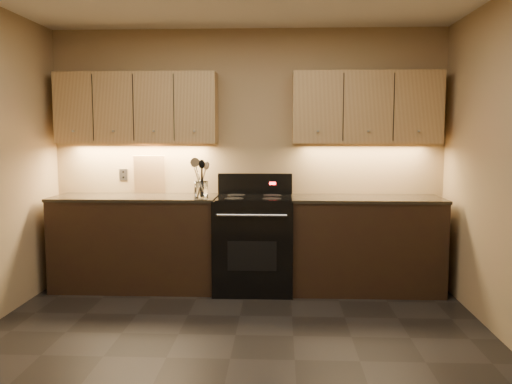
% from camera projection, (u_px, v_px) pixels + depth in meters
% --- Properties ---
extents(floor, '(4.00, 4.00, 0.00)m').
position_uv_depth(floor, '(230.00, 359.00, 3.73)').
color(floor, black).
rests_on(floor, ground).
extents(wall_back, '(4.00, 0.04, 2.60)m').
position_uv_depth(wall_back, '(248.00, 158.00, 5.58)').
color(wall_back, '#99865A').
rests_on(wall_back, ground).
extents(counter_left, '(1.62, 0.62, 0.93)m').
position_uv_depth(counter_left, '(136.00, 242.00, 5.42)').
color(counter_left, black).
rests_on(counter_left, ground).
extents(counter_right, '(1.46, 0.62, 0.93)m').
position_uv_depth(counter_right, '(366.00, 244.00, 5.32)').
color(counter_right, black).
rests_on(counter_right, ground).
extents(stove, '(0.76, 0.68, 1.14)m').
position_uv_depth(stove, '(254.00, 242.00, 5.35)').
color(stove, black).
rests_on(stove, ground).
extents(upper_cab_left, '(1.60, 0.30, 0.70)m').
position_uv_depth(upper_cab_left, '(137.00, 108.00, 5.43)').
color(upper_cab_left, tan).
rests_on(upper_cab_left, wall_back).
extents(upper_cab_right, '(1.44, 0.30, 0.70)m').
position_uv_depth(upper_cab_right, '(366.00, 108.00, 5.32)').
color(upper_cab_right, tan).
rests_on(upper_cab_right, wall_back).
extents(outlet_plate, '(0.08, 0.01, 0.12)m').
position_uv_depth(outlet_plate, '(123.00, 175.00, 5.65)').
color(outlet_plate, '#B2B5BA').
rests_on(outlet_plate, wall_back).
extents(utensil_crock, '(0.16, 0.16, 0.17)m').
position_uv_depth(utensil_crock, '(201.00, 190.00, 5.19)').
color(utensil_crock, white).
rests_on(utensil_crock, counter_left).
extents(cutting_board, '(0.32, 0.13, 0.40)m').
position_uv_depth(cutting_board, '(150.00, 174.00, 5.60)').
color(cutting_board, tan).
rests_on(cutting_board, counter_left).
extents(wooden_spoon, '(0.14, 0.13, 0.35)m').
position_uv_depth(wooden_spoon, '(198.00, 179.00, 5.19)').
color(wooden_spoon, tan).
rests_on(wooden_spoon, utensil_crock).
extents(black_spoon, '(0.09, 0.14, 0.36)m').
position_uv_depth(black_spoon, '(201.00, 178.00, 5.21)').
color(black_spoon, black).
rests_on(black_spoon, utensil_crock).
extents(black_turner, '(0.11, 0.17, 0.35)m').
position_uv_depth(black_turner, '(203.00, 179.00, 5.15)').
color(black_turner, black).
rests_on(black_turner, utensil_crock).
extents(steel_spatula, '(0.22, 0.14, 0.38)m').
position_uv_depth(steel_spatula, '(204.00, 177.00, 5.19)').
color(steel_spatula, silver).
rests_on(steel_spatula, utensil_crock).
extents(steel_skimmer, '(0.18, 0.10, 0.37)m').
position_uv_depth(steel_skimmer, '(204.00, 178.00, 5.16)').
color(steel_skimmer, silver).
rests_on(steel_skimmer, utensil_crock).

